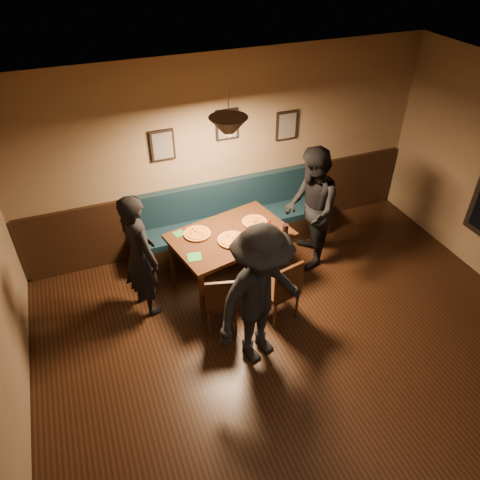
# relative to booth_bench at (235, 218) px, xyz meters

# --- Properties ---
(floor) EXTENTS (7.00, 7.00, 0.00)m
(floor) POSITION_rel_booth_bench_xyz_m (0.00, -3.20, -0.50)
(floor) COLOR black
(floor) RESTS_ON ground
(ceiling) EXTENTS (7.00, 7.00, 0.00)m
(ceiling) POSITION_rel_booth_bench_xyz_m (0.00, -3.20, 2.30)
(ceiling) COLOR silver
(ceiling) RESTS_ON ground
(wall_back) EXTENTS (6.00, 0.00, 6.00)m
(wall_back) POSITION_rel_booth_bench_xyz_m (0.00, 0.30, 0.90)
(wall_back) COLOR #8C704F
(wall_back) RESTS_ON ground
(wainscot) EXTENTS (5.88, 0.06, 1.00)m
(wainscot) POSITION_rel_booth_bench_xyz_m (0.00, 0.27, 0.00)
(wainscot) COLOR black
(wainscot) RESTS_ON ground
(booth_bench) EXTENTS (3.00, 0.60, 1.00)m
(booth_bench) POSITION_rel_booth_bench_xyz_m (0.00, 0.00, 0.00)
(booth_bench) COLOR #0F232D
(booth_bench) RESTS_ON ground
(picture_left) EXTENTS (0.32, 0.04, 0.42)m
(picture_left) POSITION_rel_booth_bench_xyz_m (-0.90, 0.27, 1.20)
(picture_left) COLOR black
(picture_left) RESTS_ON wall_back
(picture_center) EXTENTS (0.32, 0.04, 0.42)m
(picture_center) POSITION_rel_booth_bench_xyz_m (0.00, 0.27, 1.35)
(picture_center) COLOR black
(picture_center) RESTS_ON wall_back
(picture_right) EXTENTS (0.32, 0.04, 0.42)m
(picture_right) POSITION_rel_booth_bench_xyz_m (0.90, 0.27, 1.20)
(picture_right) COLOR black
(picture_right) RESTS_ON wall_back
(pendant_lamp) EXTENTS (0.44, 0.44, 0.25)m
(pendant_lamp) POSITION_rel_booth_bench_xyz_m (-0.34, -0.74, 1.75)
(pendant_lamp) COLOR black
(pendant_lamp) RESTS_ON ceiling
(dining_table) EXTENTS (1.67, 1.26, 0.80)m
(dining_table) POSITION_rel_booth_bench_xyz_m (-0.34, -0.74, -0.10)
(dining_table) COLOR black
(dining_table) RESTS_ON floor
(chair_near_left) EXTENTS (0.46, 0.46, 0.85)m
(chair_near_left) POSITION_rel_booth_bench_xyz_m (-0.74, -1.46, -0.07)
(chair_near_left) COLOR black
(chair_near_left) RESTS_ON floor
(chair_near_right) EXTENTS (0.48, 0.48, 0.91)m
(chair_near_right) POSITION_rel_booth_bench_xyz_m (-0.02, -1.56, -0.05)
(chair_near_right) COLOR black
(chair_near_right) RESTS_ON floor
(diner_left) EXTENTS (0.59, 0.71, 1.68)m
(diner_left) POSITION_rel_booth_bench_xyz_m (-1.53, -0.81, 0.34)
(diner_left) COLOR black
(diner_left) RESTS_ON floor
(diner_right) EXTENTS (0.92, 1.04, 1.78)m
(diner_right) POSITION_rel_booth_bench_xyz_m (0.83, -0.72, 0.39)
(diner_right) COLOR black
(diner_right) RESTS_ON floor
(diner_front) EXTENTS (1.30, 1.01, 1.77)m
(diner_front) POSITION_rel_booth_bench_xyz_m (-0.48, -2.04, 0.39)
(diner_front) COLOR black
(diner_front) RESTS_ON floor
(pizza_a) EXTENTS (0.43, 0.43, 0.04)m
(pizza_a) POSITION_rel_booth_bench_xyz_m (-0.75, -0.60, 0.32)
(pizza_a) COLOR gold
(pizza_a) RESTS_ON dining_table
(pizza_b) EXTENTS (0.46, 0.46, 0.04)m
(pizza_b) POSITION_rel_booth_bench_xyz_m (-0.38, -0.89, 0.32)
(pizza_b) COLOR orange
(pizza_b) RESTS_ON dining_table
(pizza_c) EXTENTS (0.44, 0.44, 0.04)m
(pizza_c) POSITION_rel_booth_bench_xyz_m (0.05, -0.62, 0.32)
(pizza_c) COLOR orange
(pizza_c) RESTS_ON dining_table
(soda_glass) EXTENTS (0.10, 0.10, 0.17)m
(soda_glass) POSITION_rel_booth_bench_xyz_m (0.30, -1.02, 0.39)
(soda_glass) COLOR black
(soda_glass) RESTS_ON dining_table
(tabasco_bottle) EXTENTS (0.03, 0.03, 0.12)m
(tabasco_bottle) POSITION_rel_booth_bench_xyz_m (0.21, -0.75, 0.36)
(tabasco_bottle) COLOR maroon
(tabasco_bottle) RESTS_ON dining_table
(napkin_a) EXTENTS (0.16, 0.16, 0.01)m
(napkin_a) POSITION_rel_booth_bench_xyz_m (-0.96, -0.49, 0.31)
(napkin_a) COLOR #1F7726
(napkin_a) RESTS_ON dining_table
(napkin_b) EXTENTS (0.19, 0.19, 0.01)m
(napkin_b) POSITION_rel_booth_bench_xyz_m (-0.91, -1.03, 0.31)
(napkin_b) COLOR #217D31
(napkin_b) RESTS_ON dining_table
(cutlery_set) EXTENTS (0.17, 0.02, 0.00)m
(cutlery_set) POSITION_rel_booth_bench_xyz_m (-0.36, -1.17, 0.30)
(cutlery_set) COLOR white
(cutlery_set) RESTS_ON dining_table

